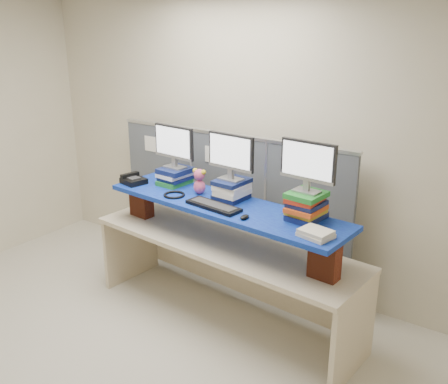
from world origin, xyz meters
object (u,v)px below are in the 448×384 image
Objects in this scene: blue_board at (224,206)px; monitor_right at (308,163)px; desk at (224,257)px; desk_phone at (133,180)px; keyboard at (214,206)px; monitor_left at (174,144)px; monitor_center at (231,154)px.

monitor_right is at bearing 9.59° from blue_board.
blue_board is (0.00, -0.00, 0.47)m from desk.
desk_phone reaches higher than blue_board.
keyboard is 1.00m from desk_phone.
monitor_left is at bearing 162.29° from keyboard.
desk_phone is at bearing -172.22° from monitor_right.
keyboard is (-0.02, -0.13, 0.50)m from desk.
monitor_left is 0.89× the size of keyboard.
desk_phone reaches higher than keyboard.
desk_phone reaches higher than desk.
blue_board is 0.85m from monitor_right.
desk_phone is (-1.01, -0.03, 0.52)m from desk.
monitor_right reaches higher than blue_board.
desk is at bearing 121.35° from blue_board.
monitor_center is at bearing -180.00° from monitor_right.
monitor_left is 0.81m from keyboard.
monitor_right reaches higher than desk.
monitor_center is at bearing 20.99° from desk_phone.
monitor_right is (0.72, -0.06, 0.05)m from monitor_center.
monitor_right is at bearing 9.59° from desk.
blue_board is 4.92× the size of monitor_right.
desk_phone is at bearing -173.50° from blue_board.
monitor_left is (-0.67, 0.17, 0.40)m from blue_board.
desk is 5.65× the size of monitor_right.
desk is 5.05× the size of keyboard.
blue_board is at bearing -170.41° from monitor_right.
monitor_center is at bearing 101.14° from desk.
monitor_left is at bearing 180.00° from monitor_right.
monitor_left reaches higher than blue_board.
blue_board reaches higher than desk.
monitor_right reaches higher than keyboard.
blue_board is 0.80m from monitor_left.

